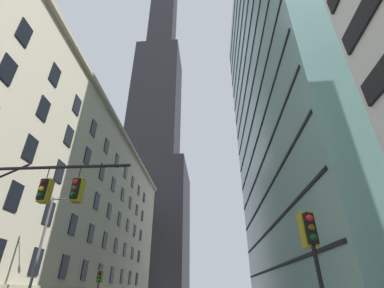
# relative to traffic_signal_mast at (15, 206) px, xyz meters

# --- Properties ---
(station_building) EXTENTS (18.41, 70.40, 27.21)m
(station_building) POSITION_rel_traffic_signal_mast_xyz_m (-15.83, 24.66, 8.67)
(station_building) COLOR #B2A88E
(station_building) RESTS_ON ground
(dark_skyscraper) EXTENTS (29.12, 29.12, 210.64)m
(dark_skyscraper) POSITION_rel_traffic_signal_mast_xyz_m (-14.80, 87.09, 58.47)
(dark_skyscraper) COLOR black
(dark_skyscraper) RESTS_ON ground
(glass_office_midrise) EXTENTS (17.89, 39.21, 59.45)m
(glass_office_midrise) POSITION_rel_traffic_signal_mast_xyz_m (23.93, 23.06, 24.81)
(glass_office_midrise) COLOR gray
(glass_office_midrise) RESTS_ON ground
(traffic_signal_mast) EXTENTS (8.07, 0.63, 6.73)m
(traffic_signal_mast) POSITION_rel_traffic_signal_mast_xyz_m (0.00, 0.00, 0.00)
(traffic_signal_mast) COLOR black
(traffic_signal_mast) RESTS_ON sidewalk_left
(traffic_light_near_right) EXTENTS (0.40, 0.63, 3.77)m
(traffic_light_near_right) POSITION_rel_traffic_signal_mast_xyz_m (11.20, -2.00, -1.74)
(traffic_light_near_right) COLOR black
(traffic_light_near_right) RESTS_ON sidewalk_right
(traffic_light_far_left) EXTENTS (0.40, 0.63, 3.36)m
(traffic_light_far_left) POSITION_rel_traffic_signal_mast_xyz_m (-2.33, 16.72, -2.11)
(traffic_light_far_left) COLOR black
(traffic_light_far_left) RESTS_ON sidewalk_left
(street_lamppost) EXTENTS (2.50, 0.32, 8.10)m
(street_lamppost) POSITION_rel_traffic_signal_mast_xyz_m (-3.77, 9.08, 0.04)
(street_lamppost) COLOR #47474C
(street_lamppost) RESTS_ON sidewalk_left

